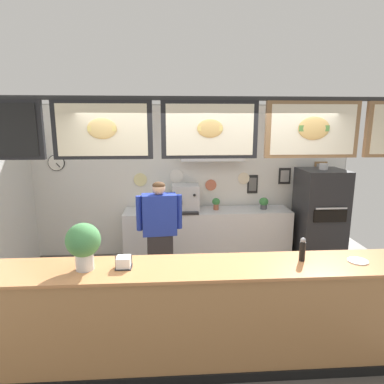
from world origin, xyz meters
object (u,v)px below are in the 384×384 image
(potted_rosemary, at_px, (216,203))
(napkin_holder, at_px, (124,263))
(pizza_oven, at_px, (319,217))
(potted_sage, at_px, (167,203))
(shop_worker, at_px, (160,237))
(espresso_machine, at_px, (186,198))
(condiment_plate, at_px, (358,261))
(basil_vase, at_px, (83,244))
(potted_oregano, at_px, (264,203))
(pepper_grinder, at_px, (302,249))

(potted_rosemary, distance_m, napkin_holder, 2.87)
(pizza_oven, height_order, potted_sage, pizza_oven)
(shop_worker, xyz_separation_m, espresso_machine, (0.41, 1.19, 0.27))
(condiment_plate, xyz_separation_m, basil_vase, (-2.66, -0.00, 0.25))
(shop_worker, xyz_separation_m, napkin_holder, (-0.30, -1.35, 0.24))
(pizza_oven, xyz_separation_m, condiment_plate, (-0.67, -2.32, 0.24))
(pizza_oven, relative_size, basil_vase, 3.89)
(espresso_machine, relative_size, potted_rosemary, 2.30)
(basil_vase, bearing_deg, pizza_oven, 34.79)
(pizza_oven, height_order, condiment_plate, pizza_oven)
(shop_worker, xyz_separation_m, potted_rosemary, (0.94, 1.24, 0.16))
(potted_oregano, bearing_deg, potted_sage, -179.21)
(pizza_oven, relative_size, espresso_machine, 3.70)
(condiment_plate, height_order, basil_vase, basil_vase)
(shop_worker, height_order, napkin_holder, shop_worker)
(potted_rosemary, height_order, napkin_holder, napkin_holder)
(napkin_holder, bearing_deg, shop_worker, 77.57)
(napkin_holder, bearing_deg, basil_vase, -178.00)
(shop_worker, relative_size, condiment_plate, 8.37)
(pepper_grinder, bearing_deg, condiment_plate, -6.09)
(espresso_machine, height_order, pepper_grinder, espresso_machine)
(espresso_machine, height_order, potted_rosemary, espresso_machine)
(espresso_machine, bearing_deg, potted_rosemary, 5.09)
(shop_worker, distance_m, pepper_grinder, 1.98)
(pizza_oven, bearing_deg, potted_oregano, 163.66)
(potted_sage, xyz_separation_m, napkin_holder, (-0.39, -2.54, 0.05))
(napkin_holder, distance_m, pepper_grinder, 1.76)
(potted_sage, bearing_deg, condiment_plate, -53.13)
(potted_sage, xyz_separation_m, condiment_plate, (1.92, -2.56, 0.00))
(potted_rosemary, bearing_deg, napkin_holder, -115.60)
(shop_worker, height_order, basil_vase, shop_worker)
(basil_vase, bearing_deg, potted_sage, 73.77)
(shop_worker, distance_m, potted_sage, 1.21)
(potted_rosemary, xyz_separation_m, potted_oregano, (0.84, -0.02, -0.00))
(shop_worker, bearing_deg, condiment_plate, 140.47)
(pizza_oven, height_order, potted_oregano, pizza_oven)
(pizza_oven, bearing_deg, basil_vase, -145.21)
(espresso_machine, bearing_deg, pepper_grinder, -67.17)
(pepper_grinder, bearing_deg, basil_vase, -178.36)
(basil_vase, bearing_deg, espresso_machine, 67.35)
(pizza_oven, bearing_deg, espresso_machine, 174.13)
(potted_rosemary, relative_size, condiment_plate, 1.04)
(potted_rosemary, distance_m, condiment_plate, 2.81)
(shop_worker, bearing_deg, pizza_oven, -165.75)
(potted_oregano, relative_size, pepper_grinder, 0.85)
(shop_worker, height_order, potted_sage, shop_worker)
(condiment_plate, height_order, napkin_holder, napkin_holder)
(basil_vase, bearing_deg, potted_rosemary, 58.40)
(potted_sage, bearing_deg, espresso_machine, -1.18)
(pizza_oven, bearing_deg, napkin_holder, -142.25)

